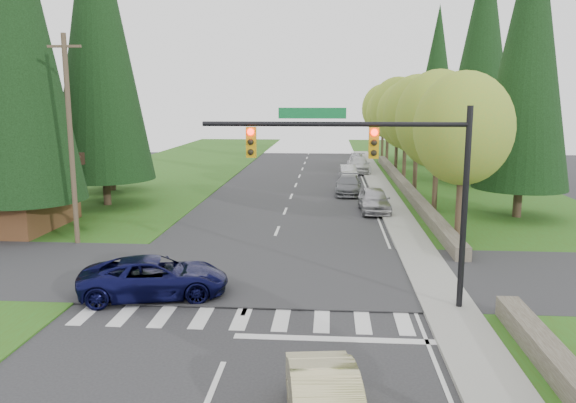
# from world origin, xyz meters

# --- Properties ---
(ground) EXTENTS (120.00, 120.00, 0.00)m
(ground) POSITION_xyz_m (0.00, 0.00, 0.00)
(ground) COLOR #28282B
(ground) RESTS_ON ground
(grass_east) EXTENTS (14.00, 110.00, 0.06)m
(grass_east) POSITION_xyz_m (13.00, 20.00, 0.03)
(grass_east) COLOR #335115
(grass_east) RESTS_ON ground
(grass_west) EXTENTS (14.00, 110.00, 0.06)m
(grass_west) POSITION_xyz_m (-13.00, 20.00, 0.03)
(grass_west) COLOR #335115
(grass_west) RESTS_ON ground
(cross_street) EXTENTS (120.00, 8.00, 0.10)m
(cross_street) POSITION_xyz_m (0.00, 8.00, 0.00)
(cross_street) COLOR #28282B
(cross_street) RESTS_ON ground
(sidewalk_east) EXTENTS (1.80, 80.00, 0.13)m
(sidewalk_east) POSITION_xyz_m (6.90, 22.00, 0.07)
(sidewalk_east) COLOR gray
(sidewalk_east) RESTS_ON ground
(curb_east) EXTENTS (0.20, 80.00, 0.13)m
(curb_east) POSITION_xyz_m (6.05, 22.00, 0.07)
(curb_east) COLOR gray
(curb_east) RESTS_ON ground
(stone_wall_north) EXTENTS (0.70, 40.00, 0.70)m
(stone_wall_north) POSITION_xyz_m (8.60, 30.00, 0.35)
(stone_wall_north) COLOR #4C4438
(stone_wall_north) RESTS_ON ground
(traffic_signal) EXTENTS (8.70, 0.37, 6.80)m
(traffic_signal) POSITION_xyz_m (4.37, 4.50, 4.98)
(traffic_signal) COLOR black
(traffic_signal) RESTS_ON ground
(brown_building) EXTENTS (8.40, 8.40, 5.40)m
(brown_building) POSITION_xyz_m (-15.00, 15.00, 3.14)
(brown_building) COLOR #4C2D19
(brown_building) RESTS_ON ground
(utility_pole) EXTENTS (1.60, 0.24, 10.00)m
(utility_pole) POSITION_xyz_m (-9.50, 12.00, 5.14)
(utility_pole) COLOR #473828
(utility_pole) RESTS_ON ground
(decid_tree_0) EXTENTS (4.80, 4.80, 8.37)m
(decid_tree_0) POSITION_xyz_m (9.20, 14.00, 5.60)
(decid_tree_0) COLOR #38281C
(decid_tree_0) RESTS_ON ground
(decid_tree_1) EXTENTS (5.20, 5.20, 8.80)m
(decid_tree_1) POSITION_xyz_m (9.30, 21.00, 5.80)
(decid_tree_1) COLOR #38281C
(decid_tree_1) RESTS_ON ground
(decid_tree_2) EXTENTS (5.00, 5.00, 8.82)m
(decid_tree_2) POSITION_xyz_m (9.10, 28.00, 5.93)
(decid_tree_2) COLOR #38281C
(decid_tree_2) RESTS_ON ground
(decid_tree_3) EXTENTS (5.00, 5.00, 8.55)m
(decid_tree_3) POSITION_xyz_m (9.20, 35.00, 5.66)
(decid_tree_3) COLOR #38281C
(decid_tree_3) RESTS_ON ground
(decid_tree_4) EXTENTS (5.40, 5.40, 9.18)m
(decid_tree_4) POSITION_xyz_m (9.30, 42.00, 6.06)
(decid_tree_4) COLOR #38281C
(decid_tree_4) RESTS_ON ground
(decid_tree_5) EXTENTS (4.80, 4.80, 8.30)m
(decid_tree_5) POSITION_xyz_m (9.10, 49.00, 5.53)
(decid_tree_5) COLOR #38281C
(decid_tree_5) RESTS_ON ground
(decid_tree_6) EXTENTS (5.20, 5.20, 8.86)m
(decid_tree_6) POSITION_xyz_m (9.20, 56.00, 5.86)
(decid_tree_6) COLOR #38281C
(decid_tree_6) RESTS_ON ground
(conifer_w_a) EXTENTS (6.12, 6.12, 19.80)m
(conifer_w_a) POSITION_xyz_m (-13.00, 14.00, 10.79)
(conifer_w_a) COLOR #38281C
(conifer_w_a) RESTS_ON ground
(conifer_w_b) EXTENTS (5.44, 5.44, 17.80)m
(conifer_w_b) POSITION_xyz_m (-16.00, 18.00, 9.79)
(conifer_w_b) COLOR #38281C
(conifer_w_b) RESTS_ON ground
(conifer_w_c) EXTENTS (6.46, 6.46, 20.80)m
(conifer_w_c) POSITION_xyz_m (-12.00, 22.00, 11.29)
(conifer_w_c) COLOR #38281C
(conifer_w_c) RESTS_ON ground
(conifer_w_e) EXTENTS (5.78, 5.78, 18.80)m
(conifer_w_e) POSITION_xyz_m (-14.00, 28.00, 10.29)
(conifer_w_e) COLOR #38281C
(conifer_w_e) RESTS_ON ground
(conifer_e_a) EXTENTS (5.44, 5.44, 17.80)m
(conifer_e_a) POSITION_xyz_m (14.00, 20.00, 9.79)
(conifer_e_a) COLOR #38281C
(conifer_e_a) RESTS_ON ground
(conifer_e_b) EXTENTS (6.12, 6.12, 19.80)m
(conifer_e_b) POSITION_xyz_m (15.00, 34.00, 10.79)
(conifer_e_b) COLOR #38281C
(conifer_e_b) RESTS_ON ground
(conifer_e_c) EXTENTS (5.10, 5.10, 16.80)m
(conifer_e_c) POSITION_xyz_m (14.00, 48.00, 9.29)
(conifer_e_c) COLOR #38281C
(conifer_e_c) RESTS_ON ground
(suv_navy) EXTENTS (5.62, 3.52, 1.45)m
(suv_navy) POSITION_xyz_m (-3.41, 5.00, 0.72)
(suv_navy) COLOR #0B0C37
(suv_navy) RESTS_ON ground
(parked_car_a) EXTENTS (1.97, 4.57, 1.54)m
(parked_car_a) POSITION_xyz_m (5.60, 21.07, 0.77)
(parked_car_a) COLOR #A6A6AB
(parked_car_a) RESTS_ON ground
(parked_car_b) EXTENTS (2.05, 4.75, 1.36)m
(parked_car_b) POSITION_xyz_m (4.20, 27.73, 0.68)
(parked_car_b) COLOR slate
(parked_car_b) RESTS_ON ground
(parked_car_c) EXTENTS (1.57, 3.93, 1.27)m
(parked_car_c) POSITION_xyz_m (4.41, 35.54, 0.64)
(parked_car_c) COLOR silver
(parked_car_c) RESTS_ON ground
(parked_car_d) EXTENTS (2.09, 4.85, 1.63)m
(parked_car_d) POSITION_xyz_m (5.60, 40.13, 0.81)
(parked_car_d) COLOR silver
(parked_car_d) RESTS_ON ground
(parked_car_e) EXTENTS (2.27, 4.54, 1.27)m
(parked_car_e) POSITION_xyz_m (5.60, 45.78, 0.63)
(parked_car_e) COLOR #A7A7AB
(parked_car_e) RESTS_ON ground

